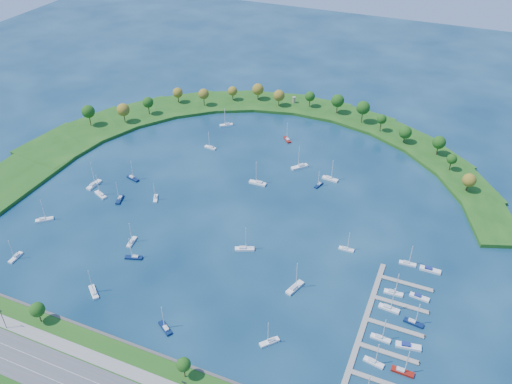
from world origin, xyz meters
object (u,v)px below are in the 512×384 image
at_px(moored_boat_4, 132,241).
at_px(dock_system, 380,337).
at_px(moored_boat_10, 44,219).
at_px(docked_boat_9, 419,297).
at_px(moored_boat_21, 300,166).
at_px(docked_boat_3, 402,371).
at_px(moored_boat_11, 101,194).
at_px(moored_boat_7, 94,292).
at_px(moored_boat_13, 156,198).
at_px(docked_boat_6, 389,308).
at_px(moored_boat_20, 134,257).
at_px(docked_boat_5, 408,346).
at_px(moored_boat_2, 330,178).
at_px(docked_boat_4, 380,338).
at_px(docked_boat_10, 408,263).
at_px(moored_boat_18, 258,183).
at_px(moored_boat_0, 270,341).
at_px(moored_boat_12, 346,249).
at_px(moored_boat_3, 319,184).
at_px(moored_boat_6, 295,287).
at_px(harbor_tower, 294,100).
at_px(moored_boat_17, 287,139).
at_px(moored_boat_16, 210,147).
at_px(docked_boat_7, 414,322).
at_px(docked_boat_2, 374,362).
at_px(moored_boat_19, 226,124).
at_px(moored_boat_15, 120,199).
at_px(moored_boat_14, 244,248).
at_px(docked_boat_11, 430,270).
at_px(moored_boat_5, 165,327).
at_px(moored_boat_1, 94,184).
at_px(docked_boat_8, 393,292).

bearing_deg(moored_boat_4, dock_system, -103.91).
distance_m(moored_boat_10, docked_boat_9, 182.31).
xyz_separation_m(moored_boat_21, docked_boat_3, (79.47, -116.36, -0.09)).
bearing_deg(moored_boat_11, moored_boat_7, 147.91).
relative_size(moored_boat_13, docked_boat_6, 0.83).
height_order(moored_boat_20, docked_boat_5, moored_boat_20).
relative_size(moored_boat_2, docked_boat_4, 1.15).
distance_m(moored_boat_2, docked_boat_10, 73.76).
relative_size(docked_boat_4, docked_boat_5, 1.16).
bearing_deg(moored_boat_18, moored_boat_0, 114.59).
bearing_deg(docked_boat_6, moored_boat_12, 135.93).
distance_m(moored_boat_3, moored_boat_20, 107.84).
bearing_deg(moored_boat_6, dock_system, -87.65).
xyz_separation_m(harbor_tower, moored_boat_17, (13.09, -48.78, -3.36)).
bearing_deg(moored_boat_16, moored_boat_12, 156.46).
relative_size(moored_boat_0, docked_boat_7, 1.01).
relative_size(docked_boat_4, docked_boat_10, 1.03).
xyz_separation_m(moored_boat_10, docked_boat_2, (170.76, -19.77, -0.04)).
bearing_deg(docked_boat_5, moored_boat_2, 111.90).
bearing_deg(moored_boat_4, moored_boat_19, -4.91).
bearing_deg(moored_boat_15, moored_boat_14, 65.77).
relative_size(moored_boat_7, docked_boat_2, 1.12).
height_order(dock_system, moored_boat_2, moored_boat_2).
bearing_deg(docked_boat_11, moored_boat_0, -128.26).
bearing_deg(moored_boat_4, moored_boat_7, 176.97).
xyz_separation_m(dock_system, moored_boat_10, (-170.53, 6.85, 0.57)).
bearing_deg(moored_boat_11, moored_boat_13, -139.68).
xyz_separation_m(moored_boat_7, moored_boat_10, (-53.78, 31.11, -0.00)).
relative_size(moored_boat_14, moored_boat_20, 1.14).
height_order(moored_boat_5, docked_boat_5, moored_boat_5).
xyz_separation_m(moored_boat_1, moored_boat_21, (98.04, 61.65, 0.01)).
distance_m(moored_boat_6, moored_boat_13, 95.56).
height_order(harbor_tower, moored_boat_13, moored_boat_13).
relative_size(moored_boat_3, moored_boat_13, 0.94).
bearing_deg(moored_boat_2, docked_boat_3, -55.29).
height_order(moored_boat_13, docked_boat_8, docked_boat_8).
relative_size(moored_boat_0, moored_boat_1, 0.81).
bearing_deg(moored_boat_0, moored_boat_18, -112.98).
height_order(dock_system, docked_boat_11, docked_boat_11).
bearing_deg(docked_boat_9, moored_boat_16, 156.76).
distance_m(moored_boat_0, moored_boat_1, 142.14).
xyz_separation_m(docked_boat_5, docked_boat_6, (-10.45, 16.12, 0.21)).
distance_m(moored_boat_4, moored_boat_17, 125.88).
xyz_separation_m(docked_boat_3, docked_boat_9, (-0.04, 39.62, -0.30)).
bearing_deg(moored_boat_0, docked_boat_8, -179.39).
distance_m(moored_boat_16, moored_boat_17, 48.61).
xyz_separation_m(moored_boat_0, moored_boat_2, (-10.56, 117.52, 0.04)).
bearing_deg(moored_boat_2, moored_boat_17, 145.42).
xyz_separation_m(moored_boat_11, docked_boat_7, (168.46, -23.75, -0.04)).
bearing_deg(docked_boat_4, docked_boat_11, 77.31).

